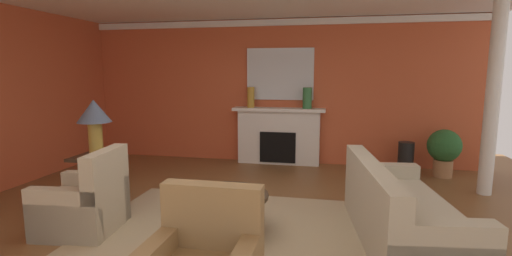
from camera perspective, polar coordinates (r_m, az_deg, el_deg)
name	(u,v)px	position (r m, az deg, el deg)	size (l,w,h in m)	color
ground_plane	(231,223)	(4.66, -3.78, -14.31)	(9.74, 9.74, 0.00)	brown
wall_fireplace	(274,92)	(7.53, 2.78, 5.54)	(8.09, 0.12, 2.83)	#C65633
crown_moulding	(274,23)	(7.50, 2.76, 15.75)	(8.09, 0.08, 0.12)	white
area_rug	(225,231)	(4.45, -4.80, -15.40)	(3.12, 2.58, 0.01)	tan
fireplace	(279,137)	(7.40, 3.46, -1.42)	(1.80, 0.35, 1.11)	white
mantel_mirror	(280,74)	(7.41, 3.68, 8.20)	(1.31, 0.04, 1.00)	silver
sofa	(399,215)	(4.36, 20.97, -12.29)	(1.15, 2.19, 0.85)	#BCB299
armchair_near_window	(85,205)	(4.77, -24.63, -10.60)	(0.88, 0.88, 0.95)	#C1B293
coffee_table	(224,204)	(4.32, -4.86, -11.40)	(1.00, 1.00, 0.45)	#3D2D1E
side_table	(98,177)	(5.52, -22.92, -6.92)	(0.56, 0.56, 0.70)	#3D2D1E
table_lamp	(94,117)	(5.37, -23.43, 1.60)	(0.44, 0.44, 0.75)	#B28E38
vase_mantel_left	(251,97)	(7.35, -0.80, 4.69)	(0.14, 0.14, 0.40)	#B7892D
vase_mantel_right	(307,98)	(7.20, 7.81, 4.54)	(0.17, 0.17, 0.40)	#33703D
vase_tall_corner	(406,158)	(7.20, 21.85, -4.26)	(0.27, 0.27, 0.58)	black
book_red_cover	(225,191)	(4.32, -4.72, -9.58)	(0.25, 0.15, 0.03)	navy
book_art_folio	(219,192)	(4.17, -5.70, -9.70)	(0.22, 0.18, 0.04)	tan
potted_plant	(444,149)	(7.22, 26.74, -2.87)	(0.56, 0.56, 0.83)	#A8754C
column_white	(493,99)	(6.40, 32.37, 3.70)	(0.20, 0.20, 2.83)	white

